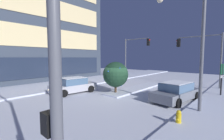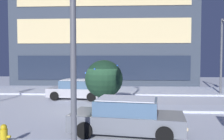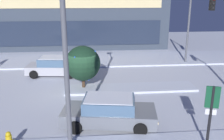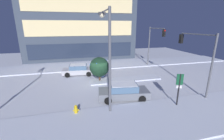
% 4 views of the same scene
% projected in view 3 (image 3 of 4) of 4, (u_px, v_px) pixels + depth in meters
% --- Properties ---
extents(ground, '(52.00, 52.00, 0.00)m').
position_uv_depth(ground, '(78.00, 92.00, 16.80)').
color(ground, silver).
extents(curb_strip_far, '(52.00, 5.20, 0.14)m').
position_uv_depth(curb_strip_far, '(82.00, 60.00, 24.67)').
color(curb_strip_far, silver).
rests_on(curb_strip_far, ground).
extents(median_strip, '(9.00, 1.80, 0.14)m').
position_uv_depth(median_strip, '(131.00, 88.00, 17.38)').
color(median_strip, silver).
rests_on(median_strip, ground).
extents(car_near, '(4.90, 2.64, 1.49)m').
position_uv_depth(car_near, '(109.00, 112.00, 12.48)').
color(car_near, slate).
rests_on(car_near, ground).
extents(car_far, '(4.50, 2.42, 1.49)m').
position_uv_depth(car_far, '(54.00, 66.00, 20.19)').
color(car_far, '#B7B7C1').
rests_on(car_far, ground).
extents(traffic_light_corner_far_right, '(0.32, 4.46, 6.45)m').
position_uv_depth(traffic_light_corner_far_right, '(197.00, 17.00, 20.86)').
color(traffic_light_corner_far_right, '#565960').
rests_on(traffic_light_corner_far_right, ground).
extents(street_lamp_arched, '(0.56, 3.06, 7.84)m').
position_uv_depth(street_lamp_arched, '(66.00, 27.00, 9.90)').
color(street_lamp_arched, '#565960').
rests_on(street_lamp_arched, ground).
extents(fire_hydrant, '(0.48, 0.26, 0.79)m').
position_uv_depth(fire_hydrant, '(9.00, 140.00, 10.66)').
color(fire_hydrant, gold).
rests_on(fire_hydrant, ground).
extents(parking_info_sign, '(0.54, 0.21, 2.88)m').
position_uv_depth(parking_info_sign, '(211.00, 110.00, 10.12)').
color(parking_info_sign, black).
rests_on(parking_info_sign, ground).
extents(decorated_tree_median, '(2.38, 2.38, 3.03)m').
position_uv_depth(decorated_tree_median, '(83.00, 63.00, 16.89)').
color(decorated_tree_median, '#473323').
rests_on(decorated_tree_median, ground).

